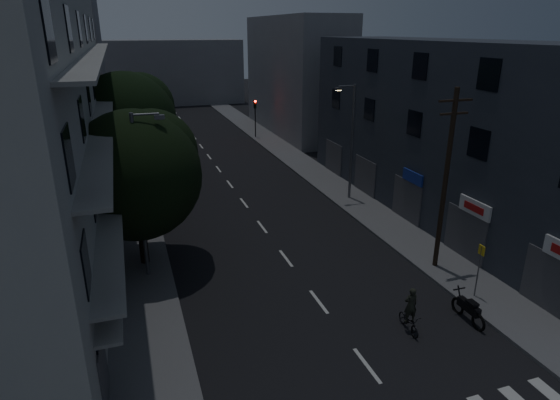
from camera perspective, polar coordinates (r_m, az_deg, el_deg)
ground at (r=37.86m, az=-6.30°, el=2.15°), size 160.00×160.00×0.00m
sidewalk_left at (r=37.09m, az=-17.68°, el=1.03°), size 3.00×90.00×0.15m
sidewalk_right at (r=40.01m, az=4.24°, el=3.32°), size 3.00×90.00×0.15m
lane_markings at (r=43.74m, az=-8.11°, el=4.54°), size 0.15×60.50×0.01m
building_left at (r=28.97m, az=-27.60°, el=8.71°), size 7.00×36.00×14.00m
building_right at (r=31.71m, az=19.97°, el=7.82°), size 6.19×28.00×11.00m
building_far_left at (r=58.54m, az=-23.85°, el=14.96°), size 6.00×20.00×16.00m
building_far_right at (r=56.00m, az=1.89°, el=14.88°), size 6.00×20.00×13.00m
building_far_end at (r=80.87m, az=-13.71°, el=14.89°), size 24.00×8.00×10.00m
tree_near at (r=23.92m, az=-17.07°, el=3.51°), size 6.45×6.45×7.95m
tree_mid at (r=35.42m, az=-18.15°, el=9.44°), size 7.13×7.13×8.77m
tree_far at (r=44.81m, az=-18.60°, el=9.40°), size 5.05×5.05×6.24m
traffic_signal_far_right at (r=52.80m, az=-3.04°, el=10.83°), size 0.28×0.37×4.10m
traffic_signal_far_left at (r=49.69m, az=-17.67°, el=9.34°), size 0.28×0.37×4.10m
street_lamp_left_near at (r=22.70m, az=-16.49°, el=1.29°), size 1.51×0.25×8.00m
street_lamp_right at (r=32.96m, az=8.62°, el=7.63°), size 1.51×0.25×8.00m
street_lamp_left_far at (r=40.68m, az=-17.65°, el=9.28°), size 1.51×0.25×8.00m
utility_pole at (r=23.92m, az=19.56°, el=2.58°), size 1.80×0.24×9.00m
bus_stop_sign at (r=22.75m, az=23.18°, el=-6.92°), size 0.06×0.35×2.52m
motorcycle at (r=21.65m, az=21.97°, el=-12.31°), size 0.59×2.06×1.32m
cyclist at (r=20.21m, az=15.51°, el=-13.50°), size 0.66×1.59×1.96m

